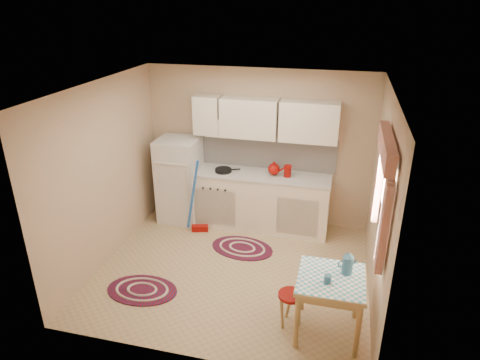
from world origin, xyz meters
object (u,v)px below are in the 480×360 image
base_cabinets (258,201)px  table (329,305)px  fridge (180,180)px  stool (290,309)px

base_cabinets → table: size_ratio=3.12×
fridge → base_cabinets: (1.30, 0.05, -0.26)m
stool → table: bearing=-2.8°
base_cabinets → stool: (0.83, -2.16, -0.23)m
fridge → stool: (2.13, -2.11, -0.49)m
table → base_cabinets: bearing=119.8°
base_cabinets → table: (1.25, -2.18, -0.08)m
fridge → stool: 3.04m
fridge → stool: fridge is taller
table → stool: bearing=177.2°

